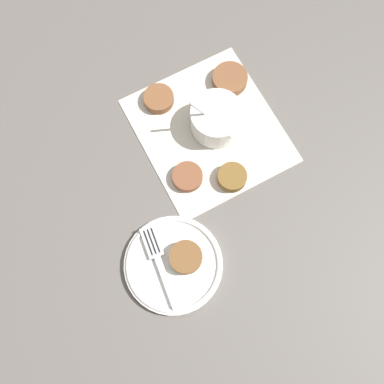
# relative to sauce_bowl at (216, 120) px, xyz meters

# --- Properties ---
(ground_plane) EXTENTS (4.00, 4.00, 0.00)m
(ground_plane) POSITION_rel_sauce_bowl_xyz_m (0.03, 0.01, -0.03)
(ground_plane) COLOR #605B56
(napkin) EXTENTS (0.30, 0.28, 0.00)m
(napkin) POSITION_rel_sauce_bowl_xyz_m (0.00, -0.02, -0.03)
(napkin) COLOR silver
(napkin) RESTS_ON ground_plane
(sauce_bowl) EXTENTS (0.11, 0.11, 0.11)m
(sauce_bowl) POSITION_rel_sauce_bowl_xyz_m (0.00, 0.00, 0.00)
(sauce_bowl) COLOR white
(sauce_bowl) RESTS_ON napkin
(fritter_0) EXTENTS (0.06, 0.06, 0.02)m
(fritter_0) POSITION_rel_sauce_bowl_xyz_m (-0.11, -0.08, -0.02)
(fritter_0) COLOR brown
(fritter_0) RESTS_ON napkin
(fritter_1) EXTENTS (0.06, 0.06, 0.02)m
(fritter_1) POSITION_rel_sauce_bowl_xyz_m (0.07, -0.10, -0.02)
(fritter_1) COLOR brown
(fritter_1) RESTS_ON napkin
(fritter_2) EXTENTS (0.06, 0.06, 0.02)m
(fritter_2) POSITION_rel_sauce_bowl_xyz_m (0.11, -0.03, -0.02)
(fritter_2) COLOR brown
(fritter_2) RESTS_ON napkin
(fritter_3) EXTENTS (0.07, 0.07, 0.02)m
(fritter_3) POSITION_rel_sauce_bowl_xyz_m (-0.07, 0.07, -0.02)
(fritter_3) COLOR brown
(fritter_3) RESTS_ON napkin
(serving_plate) EXTENTS (0.18, 0.18, 0.02)m
(serving_plate) POSITION_rel_sauce_bowl_xyz_m (0.21, -0.21, -0.02)
(serving_plate) COLOR white
(serving_plate) RESTS_ON ground_plane
(fritter_on_plate) EXTENTS (0.06, 0.06, 0.02)m
(fritter_on_plate) POSITION_rel_sauce_bowl_xyz_m (0.21, -0.18, -0.00)
(fritter_on_plate) COLOR brown
(fritter_on_plate) RESTS_ON serving_plate
(fork) EXTENTS (0.16, 0.04, 0.00)m
(fork) POSITION_rel_sauce_bowl_xyz_m (0.18, -0.23, -0.01)
(fork) COLOR silver
(fork) RESTS_ON serving_plate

